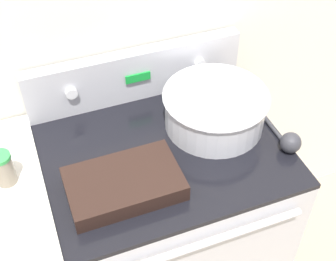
# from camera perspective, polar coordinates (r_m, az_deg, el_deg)

# --- Properties ---
(kitchen_wall) EXTENTS (8.00, 0.05, 2.50)m
(kitchen_wall) POSITION_cam_1_polar(r_m,az_deg,el_deg) (1.61, -5.06, 13.85)
(kitchen_wall) COLOR silver
(kitchen_wall) RESTS_ON ground_plane
(stove_range) EXTENTS (0.78, 0.66, 0.95)m
(stove_range) POSITION_cam_1_polar(r_m,az_deg,el_deg) (1.90, -0.40, -12.18)
(stove_range) COLOR #BCBCC1
(stove_range) RESTS_ON ground_plane
(control_panel) EXTENTS (0.78, 0.07, 0.19)m
(control_panel) POSITION_cam_1_polar(r_m,az_deg,el_deg) (1.67, -4.01, 6.80)
(control_panel) COLOR #BCBCC1
(control_panel) RESTS_ON stove_range
(mixing_bowl) EXTENTS (0.35, 0.35, 0.13)m
(mixing_bowl) POSITION_cam_1_polar(r_m,az_deg,el_deg) (1.57, 5.75, 2.81)
(mixing_bowl) COLOR silver
(mixing_bowl) RESTS_ON stove_range
(casserole_dish) EXTENTS (0.34, 0.21, 0.06)m
(casserole_dish) POSITION_cam_1_polar(r_m,az_deg,el_deg) (1.40, -5.40, -6.38)
(casserole_dish) COLOR black
(casserole_dish) RESTS_ON stove_range
(ladle) EXTENTS (0.07, 0.29, 0.07)m
(ladle) POSITION_cam_1_polar(r_m,az_deg,el_deg) (1.56, 14.37, -1.12)
(ladle) COLOR #333338
(ladle) RESTS_ON stove_range
(spice_jar_green_cap) EXTENTS (0.06, 0.06, 0.11)m
(spice_jar_green_cap) POSITION_cam_1_polar(r_m,az_deg,el_deg) (1.46, -19.42, -4.39)
(spice_jar_green_cap) COLOR gray
(spice_jar_green_cap) RESTS_ON side_counter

